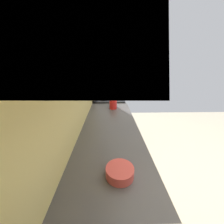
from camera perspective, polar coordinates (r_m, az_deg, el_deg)
The scene contains 5 objects.
ground_plane at distance 2.12m, azimuth 37.92°, elevation -32.58°, with size 6.42×6.42×0.00m, color beige.
wall_back at distance 0.98m, azimuth -23.12°, elevation 8.89°, with size 4.13×0.12×2.79m, color #E8D078.
oven_range at distance 2.73m, azimuth -1.24°, elevation -3.23°, with size 0.59×0.61×1.08m.
bowl at distance 0.88m, azimuth 3.47°, elevation -24.68°, with size 0.18×0.18×0.06m.
kettle at distance 2.02m, azimuth 0.51°, elevation 3.42°, with size 0.16×0.12×0.16m.
Camera 1 is at (-0.90, 1.12, 1.56)m, focal length 20.74 mm.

